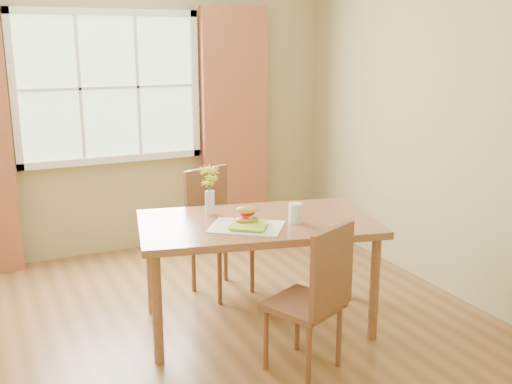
{
  "coord_description": "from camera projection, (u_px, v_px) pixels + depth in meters",
  "views": [
    {
      "loc": [
        -1.1,
        -3.42,
        1.9
      ],
      "look_at": [
        0.49,
        -0.07,
        0.96
      ],
      "focal_mm": 42.0,
      "sensor_mm": 36.0,
      "label": 1
    }
  ],
  "objects": [
    {
      "name": "room",
      "position": [
        177.0,
        135.0,
        3.59
      ],
      "size": [
        4.24,
        3.84,
        2.74
      ],
      "color": "brown",
      "rests_on": "ground"
    },
    {
      "name": "window",
      "position": [
        109.0,
        88.0,
        5.19
      ],
      "size": [
        1.62,
        0.06,
        1.32
      ],
      "color": "#A7C696",
      "rests_on": "room"
    },
    {
      "name": "curtain_right",
      "position": [
        235.0,
        127.0,
        5.69
      ],
      "size": [
        0.65,
        0.08,
        2.2
      ],
      "primitive_type": "cube",
      "color": "maroon",
      "rests_on": "room"
    },
    {
      "name": "dining_table",
      "position": [
        257.0,
        232.0,
        3.96
      ],
      "size": [
        1.69,
        1.18,
        0.75
      ],
      "rotation": [
        0.0,
        0.0,
        -0.22
      ],
      "color": "#935D38",
      "rests_on": "room"
    },
    {
      "name": "chair_near",
      "position": [
        315.0,
        293.0,
        3.41
      ],
      "size": [
        0.5,
        0.5,
        0.92
      ],
      "rotation": [
        0.0,
        0.0,
        0.42
      ],
      "color": "brown",
      "rests_on": "room"
    },
    {
      "name": "chair_far",
      "position": [
        215.0,
        225.0,
        4.6
      ],
      "size": [
        0.5,
        0.5,
        0.95
      ],
      "rotation": [
        0.0,
        0.0,
        0.3
      ],
      "color": "brown",
      "rests_on": "room"
    },
    {
      "name": "placemat",
      "position": [
        246.0,
        227.0,
        3.79
      ],
      "size": [
        0.56,
        0.53,
        0.01
      ],
      "primitive_type": "cube",
      "rotation": [
        0.0,
        0.0,
        -0.64
      ],
      "color": "beige",
      "rests_on": "dining_table"
    },
    {
      "name": "plate",
      "position": [
        249.0,
        226.0,
        3.77
      ],
      "size": [
        0.31,
        0.31,
        0.01
      ],
      "primitive_type": "cube",
      "rotation": [
        0.0,
        0.0,
        -0.63
      ],
      "color": "#AAE138",
      "rests_on": "placemat"
    },
    {
      "name": "croissant_sandwich",
      "position": [
        247.0,
        214.0,
        3.82
      ],
      "size": [
        0.17,
        0.14,
        0.11
      ],
      "rotation": [
        0.0,
        0.0,
        -0.28
      ],
      "color": "gold",
      "rests_on": "plate"
    },
    {
      "name": "water_glass",
      "position": [
        295.0,
        214.0,
        3.87
      ],
      "size": [
        0.09,
        0.09,
        0.13
      ],
      "color": "silver",
      "rests_on": "dining_table"
    },
    {
      "name": "flower_vase",
      "position": [
        210.0,
        185.0,
        4.02
      ],
      "size": [
        0.14,
        0.14,
        0.34
      ],
      "color": "silver",
      "rests_on": "dining_table"
    }
  ]
}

